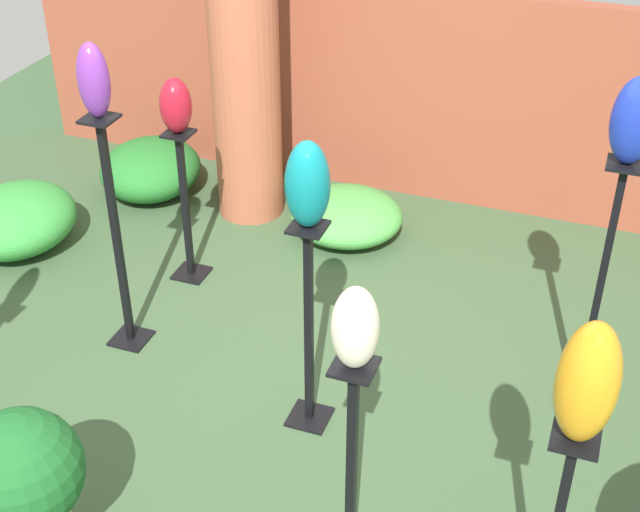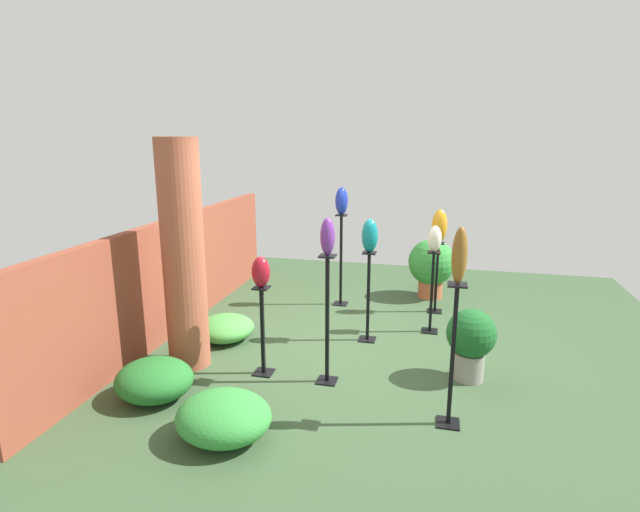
{
  "view_description": "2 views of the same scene",
  "coord_description": "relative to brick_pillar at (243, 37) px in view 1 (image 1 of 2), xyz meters",
  "views": [
    {
      "loc": [
        1.43,
        -3.24,
        3.11
      ],
      "look_at": [
        0.23,
        0.06,
        0.84
      ],
      "focal_mm": 50.0,
      "sensor_mm": 36.0,
      "label": 1
    },
    {
      "loc": [
        -5.52,
        -0.94,
        2.5
      ],
      "look_at": [
        -0.21,
        0.34,
        1.16
      ],
      "focal_mm": 28.0,
      "sensor_mm": 36.0,
      "label": 2
    }
  ],
  "objects": [
    {
      "name": "potted_plant_mid_left",
      "position": [
        0.36,
        -3.0,
        -0.79
      ],
      "size": [
        0.5,
        0.5,
        0.76
      ],
      "color": "gray",
      "rests_on": "ground"
    },
    {
      "name": "brick_wall_back",
      "position": [
        0.88,
        0.65,
        -0.5
      ],
      "size": [
        5.6,
        0.12,
        1.47
      ],
      "primitive_type": "cube",
      "color": "brown",
      "rests_on": "ground"
    },
    {
      "name": "pedestal_ruby",
      "position": [
        -0.02,
        -0.87,
        -0.8
      ],
      "size": [
        0.2,
        0.2,
        0.97
      ],
      "color": "black",
      "rests_on": "ground"
    },
    {
      "name": "pedestal_teal",
      "position": [
        1.12,
        -1.82,
        -0.72
      ],
      "size": [
        0.2,
        0.2,
        1.12
      ],
      "color": "black",
      "rests_on": "ground"
    },
    {
      "name": "art_vase_ruby",
      "position": [
        -0.02,
        -0.87,
        -0.11
      ],
      "size": [
        0.18,
        0.19,
        0.32
      ],
      "primitive_type": "ellipsoid",
      "color": "maroon",
      "rests_on": "pedestal_ruby"
    },
    {
      "name": "foliage_bed_west",
      "position": [
        0.73,
        -0.1,
        -1.09
      ],
      "size": [
        0.74,
        0.71,
        0.29
      ],
      "primitive_type": "ellipsoid",
      "color": "#479942",
      "rests_on": "ground"
    },
    {
      "name": "foliage_bed_east",
      "position": [
        -1.22,
        -0.96,
        -1.04
      ],
      "size": [
        0.72,
        0.81,
        0.4
      ],
      "primitive_type": "ellipsoid",
      "color": "#338C38",
      "rests_on": "ground"
    },
    {
      "name": "pedestal_cobalt",
      "position": [
        2.36,
        -1.24,
        -0.61
      ],
      "size": [
        0.2,
        0.2,
        1.36
      ],
      "color": "black",
      "rests_on": "ground"
    },
    {
      "name": "art_vase_ivory",
      "position": [
        1.58,
        -2.57,
        -0.01
      ],
      "size": [
        0.17,
        0.17,
        0.33
      ],
      "primitive_type": "ellipsoid",
      "color": "beige",
      "rests_on": "pedestal_ivory"
    },
    {
      "name": "pedestal_violet",
      "position": [
        -0.04,
        -1.58,
        -0.61
      ],
      "size": [
        0.2,
        0.2,
        1.35
      ],
      "color": "black",
      "rests_on": "ground"
    },
    {
      "name": "ground_plane",
      "position": [
        0.88,
        -1.67,
        -1.24
      ],
      "size": [
        8.0,
        8.0,
        0.0
      ],
      "primitive_type": "plane",
      "color": "#385133"
    },
    {
      "name": "foliage_bed_center",
      "position": [
        -0.76,
        -0.03,
        -1.04
      ],
      "size": [
        0.7,
        0.75,
        0.39
      ],
      "primitive_type": "ellipsoid",
      "color": "#236B28",
      "rests_on": "ground"
    },
    {
      "name": "art_vase_teal",
      "position": [
        1.12,
        -1.82,
        0.09
      ],
      "size": [
        0.2,
        0.19,
        0.4
      ],
      "primitive_type": "ellipsoid",
      "color": "#0F727A",
      "rests_on": "pedestal_teal"
    },
    {
      "name": "brick_pillar",
      "position": [
        0.0,
        0.0,
        0.0
      ],
      "size": [
        0.45,
        0.45,
        2.47
      ],
      "primitive_type": "cylinder",
      "color": "#9E5138",
      "rests_on": "ground"
    },
    {
      "name": "art_vase_cobalt",
      "position": [
        2.36,
        -1.24,
        0.32
      ],
      "size": [
        0.2,
        0.18,
        0.39
      ],
      "primitive_type": "ellipsoid",
      "color": "#192D9E",
      "rests_on": "pedestal_cobalt"
    },
    {
      "name": "art_vase_violet",
      "position": [
        -0.04,
        -1.58,
        0.3
      ],
      "size": [
        0.16,
        0.14,
        0.37
      ],
      "primitive_type": "ellipsoid",
      "color": "#6B2D8C",
      "rests_on": "pedestal_violet"
    },
    {
      "name": "pedestal_ivory",
      "position": [
        1.58,
        -2.57,
        -0.75
      ],
      "size": [
        0.2,
        0.2,
        1.06
      ],
      "color": "black",
      "rests_on": "ground"
    },
    {
      "name": "art_vase_amber",
      "position": [
        2.37,
        -2.62,
        0.02
      ],
      "size": [
        0.2,
        0.21,
        0.47
      ],
      "primitive_type": "ellipsoid",
      "color": "orange",
      "rests_on": "pedestal_amber"
    }
  ]
}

